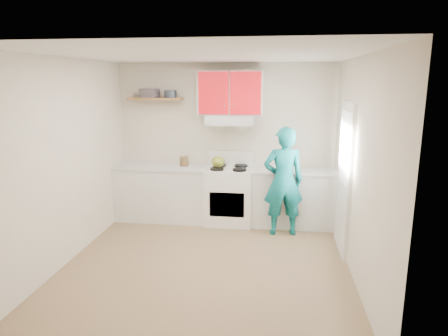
# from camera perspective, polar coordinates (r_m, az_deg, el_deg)

# --- Properties ---
(floor) EXTENTS (3.80, 3.80, 0.00)m
(floor) POSITION_cam_1_polar(r_m,az_deg,el_deg) (5.27, -2.47, -13.57)
(floor) COLOR brown
(floor) RESTS_ON ground
(ceiling) EXTENTS (3.60, 3.80, 0.04)m
(ceiling) POSITION_cam_1_polar(r_m,az_deg,el_deg) (4.74, -2.78, 15.94)
(ceiling) COLOR white
(ceiling) RESTS_ON floor
(back_wall) EXTENTS (3.60, 0.04, 2.60)m
(back_wall) POSITION_cam_1_polar(r_m,az_deg,el_deg) (6.69, 0.25, 3.77)
(back_wall) COLOR beige
(back_wall) RESTS_ON floor
(front_wall) EXTENTS (3.60, 0.04, 2.60)m
(front_wall) POSITION_cam_1_polar(r_m,az_deg,el_deg) (3.06, -8.94, -7.03)
(front_wall) COLOR beige
(front_wall) RESTS_ON floor
(left_wall) EXTENTS (0.04, 3.80, 2.60)m
(left_wall) POSITION_cam_1_polar(r_m,az_deg,el_deg) (5.45, -21.59, 0.88)
(left_wall) COLOR beige
(left_wall) RESTS_ON floor
(right_wall) EXTENTS (0.04, 3.80, 2.60)m
(right_wall) POSITION_cam_1_polar(r_m,az_deg,el_deg) (4.86, 18.75, -0.22)
(right_wall) COLOR beige
(right_wall) RESTS_ON floor
(door) EXTENTS (0.05, 0.85, 2.05)m
(door) POSITION_cam_1_polar(r_m,az_deg,el_deg) (5.59, 16.97, -1.40)
(door) COLOR white
(door) RESTS_ON floor
(door_glass) EXTENTS (0.01, 0.55, 0.95)m
(door_glass) POSITION_cam_1_polar(r_m,az_deg,el_deg) (5.50, 16.97, 2.91)
(door_glass) COLOR white
(door_glass) RESTS_ON door
(counter_left) EXTENTS (1.52, 0.60, 0.90)m
(counter_left) POSITION_cam_1_polar(r_m,az_deg,el_deg) (6.80, -8.83, -3.58)
(counter_left) COLOR silver
(counter_left) RESTS_ON floor
(counter_right) EXTENTS (1.32, 0.60, 0.90)m
(counter_right) POSITION_cam_1_polar(r_m,az_deg,el_deg) (6.54, 9.89, -4.27)
(counter_right) COLOR silver
(counter_right) RESTS_ON floor
(stove) EXTENTS (0.76, 0.65, 0.92)m
(stove) POSITION_cam_1_polar(r_m,az_deg,el_deg) (6.55, 0.75, -3.97)
(stove) COLOR white
(stove) RESTS_ON floor
(range_hood) EXTENTS (0.76, 0.44, 0.15)m
(range_hood) POSITION_cam_1_polar(r_m,az_deg,el_deg) (6.41, 0.89, 6.95)
(range_hood) COLOR silver
(range_hood) RESTS_ON back_wall
(upper_cabinets) EXTENTS (1.02, 0.33, 0.70)m
(upper_cabinets) POSITION_cam_1_polar(r_m,az_deg,el_deg) (6.44, 0.96, 10.76)
(upper_cabinets) COLOR red
(upper_cabinets) RESTS_ON back_wall
(shelf) EXTENTS (0.90, 0.30, 0.04)m
(shelf) POSITION_cam_1_polar(r_m,az_deg,el_deg) (6.72, -9.84, 9.80)
(shelf) COLOR brown
(shelf) RESTS_ON back_wall
(books) EXTENTS (0.31, 0.25, 0.14)m
(books) POSITION_cam_1_polar(r_m,az_deg,el_deg) (6.71, -10.66, 10.53)
(books) COLOR #463D44
(books) RESTS_ON shelf
(tin) EXTENTS (0.22, 0.22, 0.12)m
(tin) POSITION_cam_1_polar(r_m,az_deg,el_deg) (6.63, -7.70, 10.52)
(tin) COLOR #333D4C
(tin) RESTS_ON shelf
(kettle) EXTENTS (0.28, 0.28, 0.19)m
(kettle) POSITION_cam_1_polar(r_m,az_deg,el_deg) (6.50, -0.87, 0.94)
(kettle) COLOR olive
(kettle) RESTS_ON stove
(crock) EXTENTS (0.17, 0.17, 0.17)m
(crock) POSITION_cam_1_polar(r_m,az_deg,el_deg) (6.63, -5.75, 0.87)
(crock) COLOR #493720
(crock) RESTS_ON counter_left
(cutting_board) EXTENTS (0.35, 0.29, 0.02)m
(cutting_board) POSITION_cam_1_polar(r_m,az_deg,el_deg) (6.44, 6.62, -0.19)
(cutting_board) COLOR olive
(cutting_board) RESTS_ON counter_right
(silicone_mat) EXTENTS (0.40, 0.36, 0.01)m
(silicone_mat) POSITION_cam_1_polar(r_m,az_deg,el_deg) (6.38, 11.90, -0.56)
(silicone_mat) COLOR red
(silicone_mat) RESTS_ON counter_right
(person) EXTENTS (0.66, 0.49, 1.66)m
(person) POSITION_cam_1_polar(r_m,az_deg,el_deg) (6.02, 8.54, -1.93)
(person) COLOR #0C6E73
(person) RESTS_ON floor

